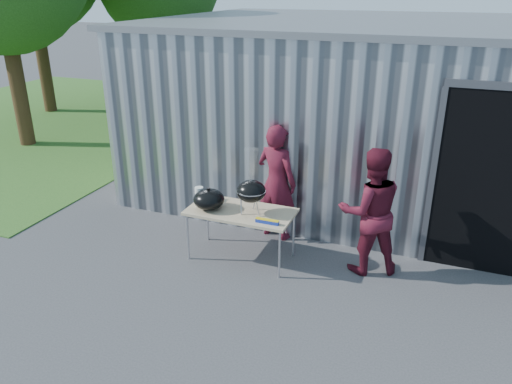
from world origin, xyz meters
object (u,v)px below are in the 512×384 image
at_px(kettle_grill, 251,185).
at_px(person_cook, 276,182).
at_px(person_bystander, 370,211).
at_px(folding_table, 241,213).

relative_size(kettle_grill, person_cook, 0.51).
height_order(kettle_grill, person_bystander, person_bystander).
bearing_deg(person_bystander, folding_table, -13.39).
xyz_separation_m(folding_table, kettle_grill, (0.17, -0.03, 0.47)).
bearing_deg(kettle_grill, folding_table, 170.66).
relative_size(kettle_grill, person_bystander, 0.52).
bearing_deg(person_cook, folding_table, 88.05).
height_order(folding_table, person_bystander, person_bystander).
distance_m(folding_table, person_bystander, 1.78).
bearing_deg(person_bystander, person_cook, -42.81).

